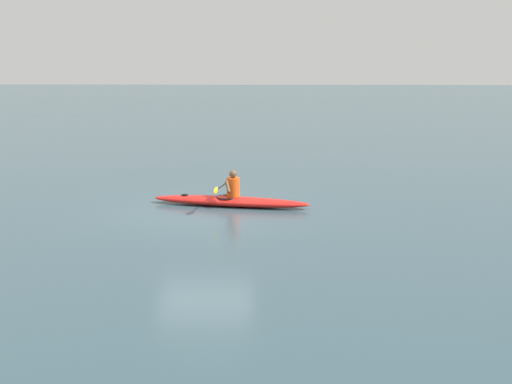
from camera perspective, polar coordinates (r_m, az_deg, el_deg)
name	(u,v)px	position (r m, az deg, el deg)	size (l,w,h in m)	color
ground_plane	(205,214)	(17.12, -4.47, -1.88)	(160.00, 160.00, 0.00)	#334C56
kayak	(231,201)	(17.92, -2.21, -0.80)	(4.41, 1.44, 0.26)	red
kayaker	(232,185)	(17.82, -2.06, 0.58)	(0.62, 2.41, 0.73)	#E04C14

